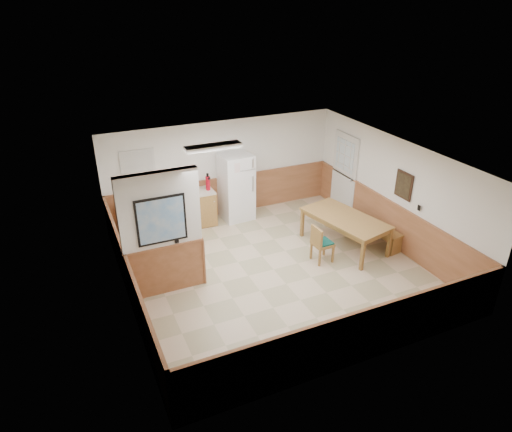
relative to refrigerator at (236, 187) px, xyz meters
name	(u,v)px	position (x,y,z in m)	size (l,w,h in m)	color
ground	(274,269)	(-0.22, -2.63, -0.86)	(6.00, 6.00, 0.00)	beige
ceiling	(276,158)	(-0.22, -2.63, 1.64)	(6.00, 6.00, 0.02)	silver
back_wall	(223,169)	(-0.22, 0.37, 0.39)	(6.00, 0.02, 2.50)	white
right_wall	(394,193)	(2.78, -2.63, 0.39)	(0.02, 6.00, 2.50)	white
left_wall	(123,248)	(-3.22, -2.63, 0.39)	(0.02, 6.00, 2.50)	white
wainscot_back	(224,196)	(-0.22, 0.35, -0.36)	(6.00, 0.04, 1.00)	#A76542
wainscot_right	(389,222)	(2.76, -2.63, -0.36)	(0.04, 6.00, 1.00)	#A76542
wainscot_left	(129,283)	(-3.20, -2.63, -0.36)	(0.04, 6.00, 1.00)	#A76542
partition_wall	(162,236)	(-2.47, -2.43, 0.37)	(1.50, 0.20, 2.50)	white
kitchen_counter	(182,210)	(-1.43, 0.05, -0.40)	(2.20, 0.61, 1.00)	#AD783D
exterior_door	(344,173)	(2.74, -0.73, 0.19)	(0.07, 1.02, 2.15)	silver
kitchen_window	(139,170)	(-2.32, 0.35, 0.69)	(0.80, 0.04, 1.00)	silver
wall_painting	(404,185)	(2.75, -2.93, 0.69)	(0.04, 0.50, 0.60)	black
fluorescent_fixture	(213,147)	(-1.02, -1.33, 1.58)	(1.20, 0.30, 0.09)	silver
refrigerator	(236,187)	(0.00, 0.00, 0.00)	(0.80, 0.75, 1.72)	white
dining_table	(345,221)	(1.69, -2.39, -0.20)	(1.42, 2.16, 0.75)	#A8733D
dining_bench	(372,228)	(2.44, -2.46, -0.52)	(0.61, 1.59, 0.45)	#A8733D
dining_chair	(320,242)	(0.82, -2.73, -0.37)	(0.56, 0.41, 0.85)	#A8733D
fire_extinguisher	(208,183)	(-0.74, 0.02, 0.23)	(0.14, 0.14, 0.44)	#B8091C
soap_bottle	(136,198)	(-2.50, 0.03, 0.15)	(0.07, 0.07, 0.22)	#167E23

